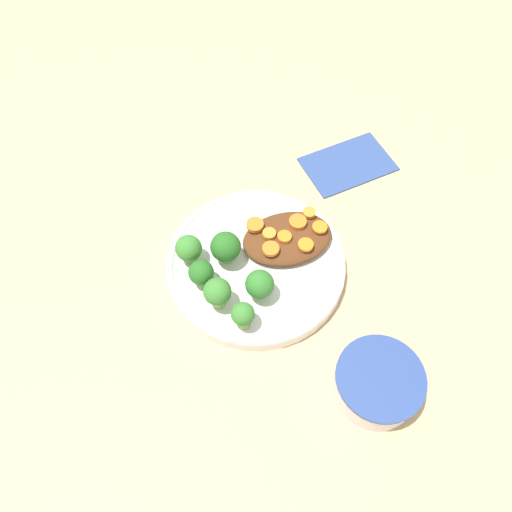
# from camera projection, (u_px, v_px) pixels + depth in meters

# --- Properties ---
(ground_plane) EXTENTS (4.00, 4.00, 0.00)m
(ground_plane) POSITION_uv_depth(u_px,v_px,m) (256.00, 268.00, 0.75)
(ground_plane) COLOR tan
(plate) EXTENTS (0.26, 0.26, 0.03)m
(plate) POSITION_uv_depth(u_px,v_px,m) (256.00, 264.00, 0.74)
(plate) COLOR white
(plate) RESTS_ON ground_plane
(dip_bowl) EXTENTS (0.11, 0.11, 0.05)m
(dip_bowl) POSITION_uv_depth(u_px,v_px,m) (378.00, 382.00, 0.63)
(dip_bowl) COLOR silver
(dip_bowl) RESTS_ON ground_plane
(stew_mound) EXTENTS (0.14, 0.09, 0.02)m
(stew_mound) POSITION_uv_depth(u_px,v_px,m) (287.00, 238.00, 0.74)
(stew_mound) COLOR #5B3319
(stew_mound) RESTS_ON plate
(broccoli_floret_0) EXTENTS (0.04, 0.04, 0.06)m
(broccoli_floret_0) POSITION_uv_depth(u_px,v_px,m) (226.00, 247.00, 0.71)
(broccoli_floret_0) COLOR #7FA85B
(broccoli_floret_0) RESTS_ON plate
(broccoli_floret_1) EXTENTS (0.04, 0.04, 0.05)m
(broccoli_floret_1) POSITION_uv_depth(u_px,v_px,m) (260.00, 285.00, 0.68)
(broccoli_floret_1) COLOR #759E51
(broccoli_floret_1) RESTS_ON plate
(broccoli_floret_2) EXTENTS (0.04, 0.04, 0.05)m
(broccoli_floret_2) POSITION_uv_depth(u_px,v_px,m) (189.00, 249.00, 0.71)
(broccoli_floret_2) COLOR #759E51
(broccoli_floret_2) RESTS_ON plate
(broccoli_floret_3) EXTENTS (0.04, 0.04, 0.06)m
(broccoli_floret_3) POSITION_uv_depth(u_px,v_px,m) (217.00, 293.00, 0.67)
(broccoli_floret_3) COLOR #7FA85B
(broccoli_floret_3) RESTS_ON plate
(broccoli_floret_4) EXTENTS (0.04, 0.04, 0.05)m
(broccoli_floret_4) POSITION_uv_depth(u_px,v_px,m) (201.00, 273.00, 0.69)
(broccoli_floret_4) COLOR #759E51
(broccoli_floret_4) RESTS_ON plate
(broccoli_floret_5) EXTENTS (0.03, 0.03, 0.05)m
(broccoli_floret_5) POSITION_uv_depth(u_px,v_px,m) (243.00, 315.00, 0.66)
(broccoli_floret_5) COLOR #759E51
(broccoli_floret_5) RESTS_ON plate
(carrot_slice_0) EXTENTS (0.02, 0.02, 0.00)m
(carrot_slice_0) POSITION_uv_depth(u_px,v_px,m) (306.00, 245.00, 0.72)
(carrot_slice_0) COLOR orange
(carrot_slice_0) RESTS_ON stew_mound
(carrot_slice_1) EXTENTS (0.03, 0.03, 0.01)m
(carrot_slice_1) POSITION_uv_depth(u_px,v_px,m) (298.00, 222.00, 0.74)
(carrot_slice_1) COLOR orange
(carrot_slice_1) RESTS_ON stew_mound
(carrot_slice_2) EXTENTS (0.02, 0.02, 0.01)m
(carrot_slice_2) POSITION_uv_depth(u_px,v_px,m) (271.00, 251.00, 0.71)
(carrot_slice_2) COLOR orange
(carrot_slice_2) RESTS_ON stew_mound
(carrot_slice_3) EXTENTS (0.02, 0.02, 0.01)m
(carrot_slice_3) POSITION_uv_depth(u_px,v_px,m) (269.00, 234.00, 0.73)
(carrot_slice_3) COLOR orange
(carrot_slice_3) RESTS_ON stew_mound
(carrot_slice_4) EXTENTS (0.02, 0.02, 0.01)m
(carrot_slice_4) POSITION_uv_depth(u_px,v_px,m) (309.00, 213.00, 0.75)
(carrot_slice_4) COLOR orange
(carrot_slice_4) RESTS_ON stew_mound
(carrot_slice_5) EXTENTS (0.02, 0.02, 0.00)m
(carrot_slice_5) POSITION_uv_depth(u_px,v_px,m) (320.00, 227.00, 0.73)
(carrot_slice_5) COLOR orange
(carrot_slice_5) RESTS_ON stew_mound
(carrot_slice_6) EXTENTS (0.03, 0.03, 0.01)m
(carrot_slice_6) POSITION_uv_depth(u_px,v_px,m) (255.00, 225.00, 0.74)
(carrot_slice_6) COLOR orange
(carrot_slice_6) RESTS_ON stew_mound
(carrot_slice_7) EXTENTS (0.02, 0.02, 0.01)m
(carrot_slice_7) POSITION_uv_depth(u_px,v_px,m) (284.00, 237.00, 0.72)
(carrot_slice_7) COLOR orange
(carrot_slice_7) RESTS_ON stew_mound
(napkin) EXTENTS (0.16, 0.12, 0.01)m
(napkin) POSITION_uv_depth(u_px,v_px,m) (348.00, 164.00, 0.86)
(napkin) COLOR #334C8C
(napkin) RESTS_ON ground_plane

